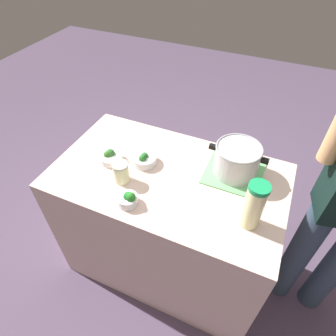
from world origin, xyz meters
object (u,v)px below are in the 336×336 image
(cooking_pot, at_px, (237,159))
(mason_jar, at_px, (121,172))
(lemonade_pitcher, at_px, (254,205))
(broccoli_bowl_back, at_px, (111,157))
(broccoli_bowl_center, at_px, (128,199))
(broccoli_bowl_front, at_px, (144,159))

(cooking_pot, height_order, mason_jar, cooking_pot)
(lemonade_pitcher, distance_m, broccoli_bowl_back, 0.82)
(cooking_pot, relative_size, broccoli_bowl_center, 3.06)
(broccoli_bowl_center, bearing_deg, broccoli_bowl_front, 102.26)
(cooking_pot, distance_m, broccoli_bowl_front, 0.50)
(lemonade_pitcher, distance_m, broccoli_bowl_front, 0.65)
(broccoli_bowl_front, distance_m, broccoli_bowl_back, 0.19)
(broccoli_bowl_front, bearing_deg, broccoli_bowl_back, -162.16)
(lemonade_pitcher, xyz_separation_m, broccoli_bowl_front, (-0.62, 0.17, -0.10))
(lemonade_pitcher, relative_size, broccoli_bowl_front, 1.85)
(broccoli_bowl_back, bearing_deg, cooking_pot, 15.76)
(cooking_pot, distance_m, lemonade_pitcher, 0.33)
(broccoli_bowl_front, height_order, broccoli_bowl_center, broccoli_bowl_center)
(broccoli_bowl_back, bearing_deg, broccoli_bowl_center, -43.41)
(lemonade_pitcher, relative_size, broccoli_bowl_back, 2.00)
(broccoli_bowl_front, height_order, broccoli_bowl_back, broccoli_bowl_front)
(lemonade_pitcher, height_order, mason_jar, lemonade_pitcher)
(broccoli_bowl_back, bearing_deg, mason_jar, -38.79)
(mason_jar, height_order, broccoli_bowl_front, mason_jar)
(mason_jar, bearing_deg, broccoli_bowl_back, 141.21)
(lemonade_pitcher, height_order, broccoli_bowl_back, lemonade_pitcher)
(lemonade_pitcher, bearing_deg, cooking_pot, 115.78)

